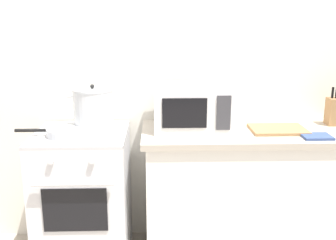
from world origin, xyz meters
TOP-DOWN VIEW (x-y plane):
  - back_wall at (0.30, 0.97)m, footprint 4.40×0.10m
  - lower_cabinet_right at (0.90, 0.62)m, footprint 1.64×0.56m
  - countertop_right at (0.90, 0.62)m, footprint 1.70×0.60m
  - stove at (-0.35, 0.60)m, footprint 0.60×0.64m
  - stock_pot at (-0.27, 0.66)m, footprint 0.34×0.26m
  - frying_pan at (-0.42, 0.54)m, footprint 0.48×0.28m
  - microwave at (0.38, 0.68)m, footprint 0.50×0.37m
  - cutting_board at (0.95, 0.60)m, footprint 0.36×0.26m
  - oven_mitt at (1.15, 0.44)m, footprint 0.18×0.14m

SIDE VIEW (x-z plane):
  - lower_cabinet_right at x=0.90m, z-range 0.00..0.88m
  - stove at x=-0.35m, z-range 0.00..0.92m
  - countertop_right at x=0.90m, z-range 0.88..0.92m
  - oven_mitt at x=1.15m, z-range 0.92..0.94m
  - cutting_board at x=0.95m, z-range 0.92..0.94m
  - frying_pan at x=-0.42m, z-range 0.92..0.97m
  - stock_pot at x=-0.27m, z-range 0.91..1.22m
  - microwave at x=0.38m, z-range 0.92..1.22m
  - back_wall at x=0.30m, z-range 0.00..2.50m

